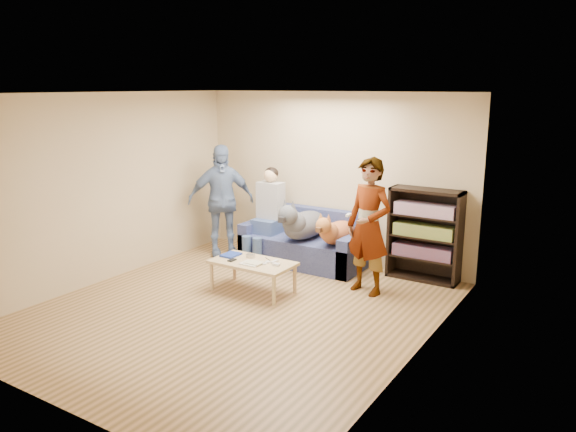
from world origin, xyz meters
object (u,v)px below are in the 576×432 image
Objects in this scene: notebook_blue at (231,255)px; bookshelf at (425,233)px; person_seated at (267,211)px; person_standing_right at (369,227)px; person_standing_left at (221,200)px; dog_gray at (302,224)px; camera_silver at (251,256)px; dog_tan at (335,232)px; coffee_table at (253,265)px; sofa at (305,245)px.

bookshelf is at bearing 37.33° from notebook_blue.
person_seated is at bearing 101.92° from notebook_blue.
notebook_blue is (-1.69, -0.75, -0.47)m from person_standing_right.
person_standing_right is 1.01× the size of person_standing_left.
person_standing_left is 1.40× the size of dog_gray.
person_standing_left is (-2.71, 0.33, -0.00)m from person_standing_right.
dog_tan is at bearing 60.45° from camera_silver.
person_seated reaches higher than coffee_table.
person_seated is at bearing -31.69° from person_standing_left.
bookshelf is (1.20, 0.39, 0.07)m from dog_tan.
sofa is at bearing 76.04° from notebook_blue.
dog_tan reaches higher than sofa.
sofa is at bearing -33.24° from person_standing_left.
person_standing_right is 1.63× the size of coffee_table.
dog_tan reaches higher than camera_silver.
person_seated is 1.13× the size of bookshelf.
coffee_table is at bearing -135.05° from person_standing_right.
person_seated is 1.15× the size of dog_gray.
dog_gray is (0.67, -0.06, -0.11)m from person_seated.
sofa is at bearing 104.90° from dog_gray.
person_standing_right is at bearing -15.21° from person_seated.
person_seated is at bearing 114.46° from camera_silver.
coffee_table is at bearing -112.90° from dog_tan.
person_standing_left reaches higher than camera_silver.
person_standing_left is at bearing -164.99° from person_seated.
dog_gray is at bearing -40.83° from person_standing_left.
camera_silver reaches higher than notebook_blue.
bookshelf is (0.46, 0.89, -0.22)m from person_standing_right.
dog_gray is 1.31m from coffee_table.
dog_gray is 1.11× the size of dog_tan.
camera_silver is 0.07× the size of person_seated.
bookshelf reaches higher than sofa.
notebook_blue is 0.14× the size of sofa.
person_standing_right is at bearing -117.18° from bookshelf.
dog_gray is at bearing -166.63° from bookshelf.
person_standing_right is 0.95× the size of sofa.
camera_silver is at bearing -84.40° from person_standing_left.
camera_silver is (1.30, -1.01, -0.45)m from person_standing_left.
coffee_table is (1.42, -1.13, -0.52)m from person_standing_left.
person_standing_left reaches higher than notebook_blue.
person_standing_left is 1.45m from dog_gray.
person_seated reaches higher than sofa.
person_standing_left reaches higher than bookshelf.
dog_gray is at bearing -4.78° from person_seated.
notebook_blue is at bearing -142.67° from bookshelf.
coffee_table is at bearing -85.08° from person_standing_left.
sofa is 1.49× the size of dog_gray.
bookshelf is at bearing 8.47° from person_seated.
dog_gray is at bearing -177.19° from dog_tan.
person_standing_right is at bearing -20.26° from dog_gray.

